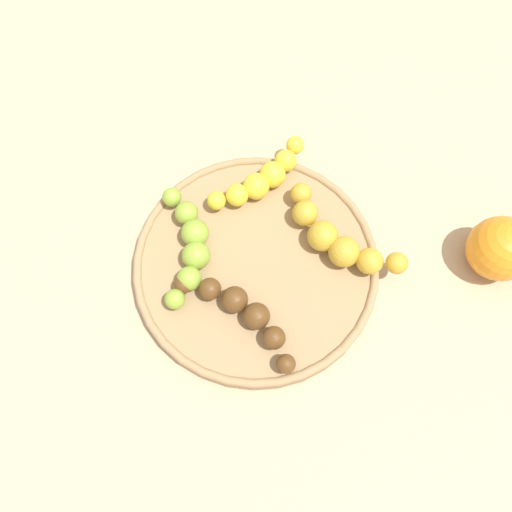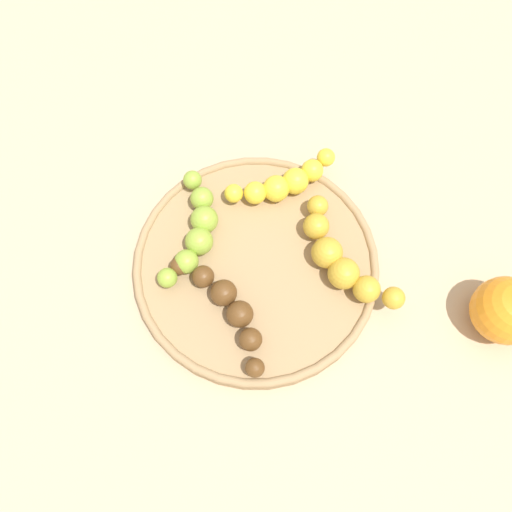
{
  "view_description": "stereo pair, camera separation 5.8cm",
  "coord_description": "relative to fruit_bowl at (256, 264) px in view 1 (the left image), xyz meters",
  "views": [
    {
      "loc": [
        0.15,
        0.16,
        0.58
      ],
      "look_at": [
        0.0,
        0.0,
        0.04
      ],
      "focal_mm": 35.88,
      "sensor_mm": 36.0,
      "label": 1
    },
    {
      "loc": [
        0.11,
        0.2,
        0.58
      ],
      "look_at": [
        0.0,
        0.0,
        0.04
      ],
      "focal_mm": 35.88,
      "sensor_mm": 36.0,
      "label": 2
    }
  ],
  "objects": [
    {
      "name": "banana_spotted",
      "position": [
        -0.08,
        0.05,
        0.03
      ],
      "size": [
        0.07,
        0.16,
        0.04
      ],
      "rotation": [
        0.0,
        0.0,
        0.11
      ],
      "color": "gold",
      "rests_on": "fruit_bowl"
    },
    {
      "name": "orange_fruit",
      "position": [
        -0.21,
        0.19,
        0.03
      ],
      "size": [
        0.08,
        0.08,
        0.08
      ],
      "primitive_type": "sphere",
      "color": "orange",
      "rests_on": "ground_plane"
    },
    {
      "name": "fruit_bowl",
      "position": [
        0.0,
        0.0,
        0.0
      ],
      "size": [
        0.29,
        0.29,
        0.02
      ],
      "color": "#A08259",
      "rests_on": "ground_plane"
    },
    {
      "name": "banana_yellow",
      "position": [
        -0.08,
        -0.07,
        0.02
      ],
      "size": [
        0.15,
        0.05,
        0.03
      ],
      "rotation": [
        0.0,
        0.0,
        1.5
      ],
      "color": "yellow",
      "rests_on": "fruit_bowl"
    },
    {
      "name": "ground_plane",
      "position": [
        0.0,
        0.0,
        -0.01
      ],
      "size": [
        2.4,
        2.4,
        0.0
      ],
      "primitive_type": "plane",
      "color": "tan"
    },
    {
      "name": "banana_green",
      "position": [
        0.05,
        -0.06,
        0.02
      ],
      "size": [
        0.1,
        0.12,
        0.03
      ],
      "rotation": [
        0.0,
        0.0,
        2.47
      ],
      "color": "#8CAD38",
      "rests_on": "fruit_bowl"
    },
    {
      "name": "banana_overripe",
      "position": [
        0.06,
        0.04,
        0.02
      ],
      "size": [
        0.06,
        0.16,
        0.03
      ],
      "rotation": [
        0.0,
        0.0,
        3.29
      ],
      "color": "#593819",
      "rests_on": "fruit_bowl"
    }
  ]
}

